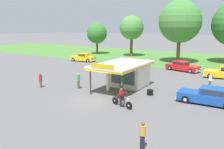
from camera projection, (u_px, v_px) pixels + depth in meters
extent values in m
plane|color=#5B5959|center=(95.00, 98.00, 21.62)|extent=(300.00, 300.00, 0.00)
cube|color=#477A33|center=(183.00, 59.00, 46.54)|extent=(120.00, 24.00, 0.01)
cube|color=silver|center=(130.00, 74.00, 25.89)|extent=(3.53, 3.24, 2.61)
cube|color=#384C56|center=(123.00, 76.00, 24.55)|extent=(2.82, 0.05, 1.67)
cube|color=silver|center=(122.00, 64.00, 24.13)|extent=(4.23, 7.30, 0.16)
cube|color=gold|center=(122.00, 66.00, 24.17)|extent=(4.23, 7.30, 0.18)
cube|color=gold|center=(102.00, 66.00, 21.06)|extent=(2.47, 0.08, 0.44)
cylinder|color=black|center=(120.00, 86.00, 20.86)|extent=(0.12, 0.12, 2.61)
cylinder|color=black|center=(90.00, 81.00, 22.58)|extent=(0.12, 0.12, 2.61)
cube|color=slate|center=(108.00, 91.00, 23.92)|extent=(0.44, 0.44, 0.10)
cylinder|color=silver|center=(108.00, 83.00, 23.75)|extent=(0.34, 0.34, 1.58)
cube|color=white|center=(107.00, 82.00, 23.58)|extent=(0.22, 0.02, 0.28)
sphere|color=white|center=(108.00, 74.00, 23.55)|extent=(0.26, 0.26, 0.26)
cube|color=slate|center=(122.00, 93.00, 23.06)|extent=(0.44, 0.44, 0.10)
cylinder|color=#1E6B33|center=(122.00, 85.00, 22.89)|extent=(0.34, 0.34, 1.62)
cube|color=white|center=(121.00, 84.00, 22.72)|extent=(0.22, 0.02, 0.28)
sphere|color=orange|center=(122.00, 75.00, 22.69)|extent=(0.26, 0.26, 0.26)
cylinder|color=black|center=(129.00, 106.00, 18.69)|extent=(0.64, 0.28, 0.64)
cylinder|color=silver|center=(129.00, 106.00, 18.69)|extent=(0.19, 0.16, 0.16)
cylinder|color=black|center=(115.00, 101.00, 19.89)|extent=(0.64, 0.28, 0.64)
cylinder|color=silver|center=(115.00, 101.00, 19.89)|extent=(0.19, 0.16, 0.16)
ellipsoid|color=black|center=(123.00, 98.00, 19.12)|extent=(0.60, 0.39, 0.24)
cube|color=#59595E|center=(122.00, 102.00, 19.23)|extent=(0.49, 0.35, 0.36)
cube|color=black|center=(120.00, 98.00, 19.39)|extent=(0.53, 0.39, 0.10)
cylinder|color=silver|center=(128.00, 102.00, 18.70)|extent=(0.37, 0.17, 0.71)
cylinder|color=silver|center=(127.00, 97.00, 18.71)|extent=(0.23, 0.68, 0.04)
sphere|color=silver|center=(128.00, 99.00, 18.67)|extent=(0.16, 0.16, 0.16)
cube|color=black|center=(116.00, 99.00, 19.83)|extent=(0.47, 0.30, 0.12)
cylinder|color=silver|center=(120.00, 102.00, 19.65)|extent=(0.70, 0.28, 0.18)
cube|color=black|center=(120.00, 97.00, 19.33)|extent=(0.48, 0.44, 0.14)
cylinder|color=black|center=(123.00, 102.00, 19.37)|extent=(0.18, 0.26, 0.56)
cylinder|color=black|center=(121.00, 103.00, 19.16)|extent=(0.18, 0.26, 0.56)
cylinder|color=#B21E23|center=(121.00, 94.00, 19.23)|extent=(0.48, 0.42, 0.60)
sphere|color=brown|center=(121.00, 89.00, 19.11)|extent=(0.22, 0.22, 0.22)
cylinder|color=#B21E23|center=(125.00, 93.00, 19.17)|extent=(0.54, 0.24, 0.31)
cylinder|color=#B21E23|center=(121.00, 94.00, 18.91)|extent=(0.54, 0.24, 0.31)
cube|color=#19479E|center=(208.00, 98.00, 20.01)|extent=(4.94, 1.91, 0.72)
cube|color=#19479E|center=(213.00, 91.00, 19.67)|extent=(2.12, 1.64, 0.58)
cube|color=#283847|center=(201.00, 89.00, 20.18)|extent=(0.06, 1.43, 0.46)
cube|color=#283847|center=(212.00, 93.00, 19.00)|extent=(1.78, 0.06, 0.44)
cube|color=#283847|center=(215.00, 89.00, 20.33)|extent=(1.78, 0.06, 0.44)
cube|color=silver|center=(179.00, 96.00, 21.31)|extent=(0.15, 1.74, 0.18)
sphere|color=white|center=(177.00, 95.00, 20.76)|extent=(0.18, 0.18, 0.18)
sphere|color=white|center=(180.00, 91.00, 21.74)|extent=(0.18, 0.18, 0.18)
cylinder|color=black|center=(185.00, 99.00, 20.17)|extent=(0.66, 0.21, 0.66)
cylinder|color=silver|center=(185.00, 99.00, 20.17)|extent=(0.30, 0.23, 0.30)
cylinder|color=black|center=(190.00, 95.00, 21.61)|extent=(0.66, 0.21, 0.66)
cylinder|color=silver|center=(190.00, 95.00, 21.61)|extent=(0.30, 0.23, 0.30)
cube|color=red|center=(183.00, 67.00, 34.40)|extent=(5.13, 2.91, 0.70)
cube|color=red|center=(181.00, 63.00, 34.52)|extent=(2.36, 2.01, 0.55)
cube|color=#283847|center=(187.00, 64.00, 33.81)|extent=(0.38, 1.34, 0.44)
cube|color=#283847|center=(183.00, 62.00, 35.03)|extent=(1.69, 0.46, 0.42)
cube|color=#283847|center=(178.00, 63.00, 34.01)|extent=(1.69, 0.46, 0.42)
cube|color=silver|center=(198.00, 71.00, 32.72)|extent=(0.53, 1.65, 0.18)
cube|color=silver|center=(168.00, 67.00, 36.19)|extent=(0.53, 1.65, 0.18)
sphere|color=white|center=(200.00, 69.00, 33.04)|extent=(0.18, 0.18, 0.18)
sphere|color=white|center=(197.00, 70.00, 32.27)|extent=(0.18, 0.18, 0.18)
cylinder|color=black|center=(196.00, 69.00, 33.83)|extent=(0.69, 0.36, 0.66)
cylinder|color=silver|center=(196.00, 69.00, 33.83)|extent=(0.34, 0.29, 0.30)
cylinder|color=black|center=(190.00, 71.00, 32.73)|extent=(0.69, 0.36, 0.66)
cylinder|color=silver|center=(190.00, 71.00, 32.73)|extent=(0.34, 0.29, 0.30)
cylinder|color=black|center=(176.00, 67.00, 36.17)|extent=(0.69, 0.36, 0.66)
cylinder|color=silver|center=(176.00, 67.00, 36.17)|extent=(0.34, 0.29, 0.30)
cylinder|color=black|center=(170.00, 68.00, 35.06)|extent=(0.69, 0.36, 0.66)
cylinder|color=silver|center=(170.00, 68.00, 35.06)|extent=(0.34, 0.29, 0.30)
cube|color=gold|center=(224.00, 74.00, 29.59)|extent=(4.87, 2.40, 0.77)
cube|color=#283847|center=(220.00, 68.00, 29.68)|extent=(0.21, 1.45, 0.49)
cube|color=silver|center=(204.00, 74.00, 30.63)|extent=(0.33, 1.77, 0.18)
sphere|color=white|center=(204.00, 73.00, 30.04)|extent=(0.18, 0.18, 0.18)
sphere|color=white|center=(204.00, 71.00, 31.09)|extent=(0.18, 0.18, 0.18)
cylinder|color=black|center=(210.00, 76.00, 29.52)|extent=(0.68, 0.28, 0.66)
cylinder|color=silver|center=(210.00, 76.00, 29.52)|extent=(0.32, 0.25, 0.30)
cylinder|color=black|center=(211.00, 73.00, 31.07)|extent=(0.68, 0.28, 0.66)
cylinder|color=silver|center=(211.00, 73.00, 31.07)|extent=(0.32, 0.25, 0.30)
cube|color=gold|center=(83.00, 58.00, 43.65)|extent=(4.84, 2.54, 0.75)
cube|color=gold|center=(84.00, 55.00, 43.45)|extent=(2.00, 1.90, 0.57)
cube|color=#283847|center=(80.00, 55.00, 43.78)|extent=(0.25, 1.46, 0.46)
cube|color=#283847|center=(81.00, 55.00, 42.71)|extent=(1.50, 0.25, 0.44)
cube|color=#283847|center=(86.00, 54.00, 44.18)|extent=(1.50, 0.25, 0.44)
cube|color=silver|center=(72.00, 59.00, 44.61)|extent=(0.38, 1.79, 0.18)
cube|color=silver|center=(94.00, 60.00, 42.79)|extent=(0.38, 1.79, 0.18)
sphere|color=white|center=(71.00, 58.00, 44.02)|extent=(0.18, 0.18, 0.18)
sphere|color=white|center=(74.00, 57.00, 45.10)|extent=(0.18, 0.18, 0.18)
cylinder|color=black|center=(73.00, 60.00, 43.52)|extent=(0.68, 0.29, 0.66)
cylinder|color=silver|center=(73.00, 60.00, 43.52)|extent=(0.33, 0.26, 0.30)
cylinder|color=black|center=(78.00, 58.00, 45.10)|extent=(0.68, 0.29, 0.66)
cylinder|color=silver|center=(78.00, 58.00, 45.10)|extent=(0.33, 0.26, 0.30)
cylinder|color=black|center=(88.00, 61.00, 42.29)|extent=(0.68, 0.29, 0.66)
cylinder|color=silver|center=(88.00, 61.00, 42.29)|extent=(0.33, 0.26, 0.30)
cylinder|color=black|center=(93.00, 59.00, 43.88)|extent=(0.68, 0.29, 0.66)
cylinder|color=silver|center=(93.00, 59.00, 43.88)|extent=(0.33, 0.26, 0.30)
cylinder|color=black|center=(142.00, 142.00, 12.68)|extent=(0.26, 0.26, 0.80)
cylinder|color=gold|center=(143.00, 130.00, 12.54)|extent=(0.34, 0.34, 0.57)
sphere|color=brown|center=(143.00, 124.00, 12.46)|extent=(0.22, 0.22, 0.22)
cylinder|color=brown|center=(41.00, 84.00, 25.21)|extent=(0.26, 0.26, 0.79)
cylinder|color=#B21E23|center=(40.00, 78.00, 25.07)|extent=(0.34, 0.34, 0.56)
sphere|color=brown|center=(40.00, 74.00, 24.98)|extent=(0.21, 0.21, 0.21)
cylinder|color=brown|center=(210.00, 85.00, 24.84)|extent=(0.26, 0.26, 0.84)
cylinder|color=white|center=(210.00, 78.00, 24.69)|extent=(0.34, 0.34, 0.59)
sphere|color=beige|center=(211.00, 74.00, 24.60)|extent=(0.23, 0.23, 0.23)
cylinder|color=brown|center=(78.00, 85.00, 24.80)|extent=(0.26, 0.26, 0.86)
cylinder|color=#4C8C4C|center=(78.00, 78.00, 24.65)|extent=(0.34, 0.34, 0.61)
sphere|color=tan|center=(78.00, 74.00, 24.56)|extent=(0.23, 0.23, 0.23)
cylinder|color=brown|center=(97.00, 47.00, 54.63)|extent=(0.47, 0.47, 3.01)
sphere|color=#33702D|center=(97.00, 33.00, 53.95)|extent=(4.68, 4.68, 4.68)
cylinder|color=brown|center=(178.00, 50.00, 41.67)|extent=(0.63, 0.63, 4.48)
sphere|color=#427F38|center=(180.00, 21.00, 40.62)|extent=(7.43, 7.43, 7.43)
cylinder|color=brown|center=(131.00, 46.00, 50.48)|extent=(0.59, 0.59, 4.22)
sphere|color=#4C893D|center=(132.00, 28.00, 49.64)|extent=(5.13, 5.13, 5.13)
sphere|color=#4C893D|center=(128.00, 30.00, 50.49)|extent=(3.38, 3.38, 3.38)
cylinder|color=black|center=(150.00, 94.00, 22.58)|extent=(0.60, 0.60, 0.18)
cylinder|color=black|center=(150.00, 92.00, 22.55)|extent=(0.60, 0.60, 0.18)
cylinder|color=black|center=(150.00, 90.00, 22.51)|extent=(0.60, 0.60, 0.18)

